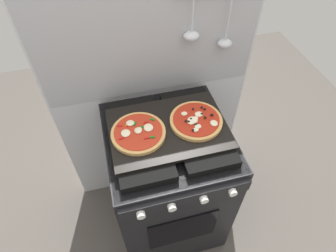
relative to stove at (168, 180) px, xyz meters
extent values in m
plane|color=#4C4742|center=(0.00, 0.00, -0.45)|extent=(4.00, 4.00, 0.00)
cube|color=silver|center=(0.00, 0.34, 0.32)|extent=(1.10, 0.03, 1.55)
cube|color=#ADADB2|center=(0.00, 0.32, 0.70)|extent=(1.08, 0.00, 0.56)
cylinder|color=silver|center=(0.19, 0.29, 0.85)|extent=(0.01, 0.01, 0.17)
ellipsoid|color=silver|center=(0.19, 0.29, 0.74)|extent=(0.08, 0.07, 0.04)
cylinder|color=silver|center=(0.37, 0.29, 0.81)|extent=(0.01, 0.01, 0.24)
ellipsoid|color=silver|center=(0.37, 0.29, 0.67)|extent=(0.07, 0.06, 0.04)
cube|color=black|center=(0.00, 0.00, -0.02)|extent=(0.60, 0.60, 0.86)
cube|color=black|center=(0.00, 0.00, 0.40)|extent=(0.59, 0.59, 0.01)
cube|color=black|center=(-0.14, 0.00, 0.43)|extent=(0.24, 0.51, 0.04)
cube|color=black|center=(0.14, 0.00, 0.43)|extent=(0.24, 0.51, 0.04)
cube|color=black|center=(0.00, -0.31, 0.35)|extent=(0.58, 0.02, 0.07)
cylinder|color=silver|center=(-0.20, -0.33, 0.35)|extent=(0.04, 0.02, 0.04)
cylinder|color=silver|center=(-0.07, -0.33, 0.35)|extent=(0.04, 0.02, 0.04)
cylinder|color=silver|center=(0.07, -0.33, 0.35)|extent=(0.04, 0.02, 0.04)
cylinder|color=silver|center=(0.20, -0.33, 0.35)|extent=(0.04, 0.02, 0.04)
cube|color=black|center=(0.00, -0.30, 0.00)|extent=(0.36, 0.01, 0.28)
cube|color=black|center=(0.00, 0.00, 0.46)|extent=(0.54, 0.38, 0.02)
cylinder|color=tan|center=(-0.14, 0.00, 0.47)|extent=(0.25, 0.25, 0.02)
cylinder|color=#B72D19|center=(-0.14, 0.00, 0.49)|extent=(0.22, 0.22, 0.00)
ellipsoid|color=beige|center=(-0.14, 0.00, 0.49)|extent=(0.03, 0.04, 0.01)
ellipsoid|color=beige|center=(-0.17, 0.05, 0.49)|extent=(0.04, 0.04, 0.01)
ellipsoid|color=beige|center=(-0.09, 0.00, 0.49)|extent=(0.04, 0.05, 0.01)
ellipsoid|color=beige|center=(-0.14, 0.00, 0.49)|extent=(0.03, 0.03, 0.01)
ellipsoid|color=beige|center=(-0.19, -0.01, 0.49)|extent=(0.04, 0.04, 0.01)
cube|color=#19721E|center=(-0.15, 0.04, 0.49)|extent=(0.02, 0.02, 0.00)
cube|color=red|center=(-0.22, -0.03, 0.49)|extent=(0.03, 0.01, 0.00)
cube|color=gold|center=(-0.18, 0.04, 0.49)|extent=(0.02, 0.01, 0.00)
cube|color=red|center=(-0.21, 0.05, 0.49)|extent=(0.03, 0.01, 0.00)
cube|color=gold|center=(-0.10, 0.01, 0.49)|extent=(0.02, 0.02, 0.00)
cube|color=#19721E|center=(-0.06, 0.05, 0.49)|extent=(0.02, 0.02, 0.00)
cube|color=#19721E|center=(-0.12, 0.01, 0.49)|extent=(0.02, 0.01, 0.00)
cube|color=red|center=(-0.18, 0.04, 0.49)|extent=(0.02, 0.02, 0.00)
cube|color=red|center=(-0.09, 0.04, 0.49)|extent=(0.02, 0.01, 0.00)
cube|color=#19721E|center=(-0.09, -0.06, 0.49)|extent=(0.02, 0.01, 0.00)
cube|color=#19721E|center=(-0.21, 0.01, 0.49)|extent=(0.02, 0.02, 0.00)
cube|color=red|center=(-0.11, -0.05, 0.49)|extent=(0.02, 0.01, 0.00)
cylinder|color=tan|center=(0.14, 0.00, 0.47)|extent=(0.25, 0.25, 0.02)
cylinder|color=#AD2614|center=(0.14, 0.00, 0.49)|extent=(0.22, 0.22, 0.00)
ellipsoid|color=beige|center=(0.12, -0.01, 0.49)|extent=(0.05, 0.05, 0.01)
ellipsoid|color=beige|center=(0.11, -0.07, 0.49)|extent=(0.03, 0.02, 0.01)
ellipsoid|color=beige|center=(0.16, 0.02, 0.49)|extent=(0.04, 0.03, 0.01)
ellipsoid|color=beige|center=(0.13, 0.00, 0.49)|extent=(0.03, 0.02, 0.01)
ellipsoid|color=beige|center=(0.13, -0.05, 0.49)|extent=(0.03, 0.03, 0.01)
ellipsoid|color=beige|center=(0.10, -0.02, 0.49)|extent=(0.03, 0.03, 0.01)
ellipsoid|color=beige|center=(0.20, -0.05, 0.49)|extent=(0.03, 0.04, 0.01)
ellipsoid|color=beige|center=(0.09, 0.04, 0.49)|extent=(0.03, 0.03, 0.01)
sphere|color=black|center=(0.12, -0.03, 0.49)|extent=(0.01, 0.01, 0.01)
sphere|color=black|center=(0.14, 0.06, 0.49)|extent=(0.01, 0.01, 0.01)
sphere|color=black|center=(0.19, 0.05, 0.49)|extent=(0.01, 0.01, 0.01)
sphere|color=black|center=(0.09, -0.01, 0.49)|extent=(0.01, 0.01, 0.01)
sphere|color=black|center=(0.17, 0.02, 0.49)|extent=(0.01, 0.01, 0.01)
sphere|color=black|center=(0.08, 0.00, 0.49)|extent=(0.01, 0.01, 0.01)
sphere|color=black|center=(0.21, 0.00, 0.49)|extent=(0.01, 0.01, 0.01)
sphere|color=black|center=(0.10, -0.07, 0.49)|extent=(0.01, 0.01, 0.01)
sphere|color=black|center=(0.11, 0.01, 0.49)|extent=(0.01, 0.01, 0.01)
sphere|color=black|center=(0.18, 0.06, 0.49)|extent=(0.01, 0.01, 0.01)
sphere|color=black|center=(0.21, 0.01, 0.49)|extent=(0.01, 0.01, 0.01)
sphere|color=black|center=(0.18, -0.01, 0.49)|extent=(0.01, 0.01, 0.01)
camera|label=1|loc=(-0.22, -0.83, 1.44)|focal=30.30mm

